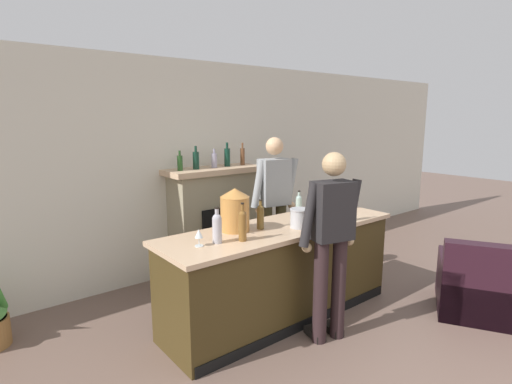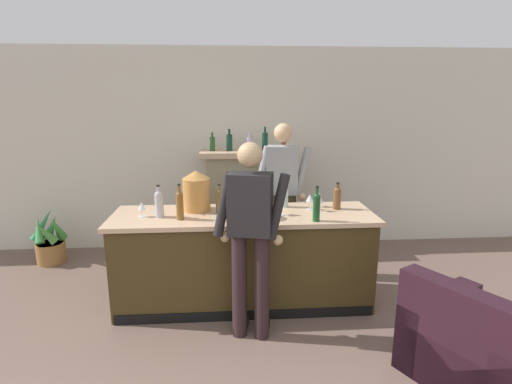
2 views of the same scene
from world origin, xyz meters
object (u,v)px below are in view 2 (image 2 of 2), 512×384
Objects in this scene: fireplace_stone at (248,200)px; wine_bottle_rose_blush at (159,203)px; armchair_black at (475,349)px; wine_bottle_chardonnay_pale at (337,197)px; wine_bottle_cabernet_heavy at (180,204)px; wine_glass_back_row at (310,199)px; copper_dispenser at (196,191)px; person_bartender at (282,193)px; wine_glass_front_left at (319,199)px; potted_plant_corner at (49,242)px; wine_bottle_merlot_tall at (285,196)px; wine_bottle_riesling_slim at (317,206)px; person_customer at (250,234)px; wine_bottle_port_short at (219,200)px; wine_glass_front_right at (142,207)px; wine_glass_near_bucket at (319,197)px; wine_glass_by_dispenser at (281,202)px; ice_bucket_steel at (254,208)px.

wine_bottle_rose_blush is at bearing -121.55° from fireplace_stone.
armchair_black is 1.78m from wine_bottle_chardonnay_pale.
wine_bottle_cabernet_heavy reaches higher than wine_glass_back_row.
fireplace_stone reaches higher than copper_dispenser.
wine_bottle_rose_blush is (-0.21, 0.09, -0.01)m from wine_bottle_cabernet_heavy.
person_bartender reaches higher than copper_dispenser.
potted_plant_corner is at bearing 159.93° from wine_glass_front_left.
wine_bottle_chardonnay_pale reaches higher than wine_bottle_merlot_tall.
wine_bottle_riesling_slim reaches higher than armchair_black.
wine_bottle_riesling_slim is (0.63, 0.32, 0.15)m from person_customer.
wine_bottle_riesling_slim is 1.15× the size of wine_bottle_port_short.
wine_bottle_merlot_tall is at bearing 63.48° from person_customer.
armchair_black is at bearing -25.85° from wine_glass_front_right.
potted_plant_corner is 3.16m from person_customer.
wine_bottle_riesling_slim is 1.06× the size of wine_bottle_rose_blush.
potted_plant_corner is 3.70m from wine_bottle_chardonnay_pale.
wine_glass_near_bucket is at bearing 40.74° from wine_glass_back_row.
wine_glass_back_row is (-0.08, 0.06, -0.01)m from wine_glass_front_left.
wine_glass_front_left is 0.17m from wine_glass_near_bucket.
wine_bottle_cabernet_heavy reaches higher than wine_glass_front_left.
wine_bottle_port_short is at bearing -177.80° from wine_bottle_chardonnay_pale.
wine_bottle_cabernet_heavy is (-1.08, -0.81, 0.11)m from person_bartender.
fireplace_stone is 1.89m from wine_bottle_riesling_slim.
person_bartender reaches higher than wine_glass_by_dispenser.
wine_bottle_rose_blush is at bearing -169.21° from wine_bottle_port_short.
wine_bottle_chardonnay_pale is 1.78× the size of wine_glass_near_bucket.
wine_bottle_merlot_tall reaches higher than ice_bucket_steel.
potted_plant_corner is (-2.59, -0.26, -0.44)m from fireplace_stone.
wine_bottle_rose_blush is at bearing -148.27° from copper_dispenser.
wine_glass_front_left reaches higher than wine_glass_back_row.
wine_bottle_rose_blush is 2.13× the size of wine_glass_front_right.
wine_bottle_rose_blush is (-2.48, 1.27, 0.84)m from armchair_black.
wine_glass_back_row is (0.65, 0.71, 0.11)m from person_customer.
ice_bucket_steel is 1.24× the size of wine_glass_near_bucket.
wine_bottle_chardonnay_pale is (1.21, 0.05, -0.00)m from wine_bottle_port_short.
copper_dispenser is 0.26m from wine_bottle_port_short.
copper_dispenser reaches higher than wine_glass_back_row.
wine_glass_by_dispenser is at bearing 136.27° from armchair_black.
wine_bottle_merlot_tall is (1.05, 0.36, -0.03)m from wine_bottle_cabernet_heavy.
wine_glass_front_right is (-1.35, 0.04, -0.03)m from wine_glass_by_dispenser.
wine_glass_near_bucket is 0.98× the size of wine_glass_back_row.
armchair_black is 1.91m from person_customer.
wine_bottle_cabernet_heavy is (-0.14, -0.30, -0.06)m from copper_dispenser.
ice_bucket_steel is 0.67× the size of wine_bottle_port_short.
wine_bottle_riesling_slim is 1.28m from wine_bottle_cabernet_heavy.
wine_bottle_port_short is at bearing 149.02° from ice_bucket_steel.
wine_bottle_rose_blush is (-0.85, 0.55, 0.14)m from person_customer.
armchair_black is 3.81× the size of wine_bottle_rose_blush.
copper_dispenser is 2.58× the size of wine_glass_back_row.
wine_glass_front_right is at bearing -172.54° from wine_glass_near_bucket.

